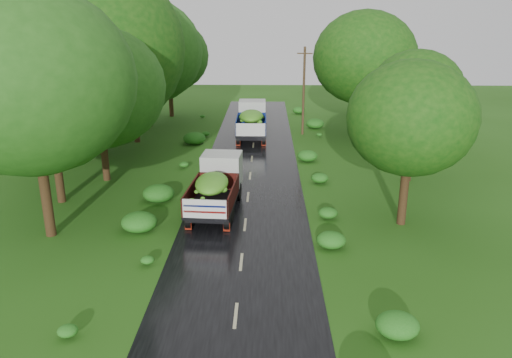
{
  "coord_description": "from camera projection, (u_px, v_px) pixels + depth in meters",
  "views": [
    {
      "loc": [
        1.03,
        -15.19,
        10.18
      ],
      "look_at": [
        0.51,
        10.26,
        1.7
      ],
      "focal_mm": 35.0,
      "sensor_mm": 36.0,
      "label": 1
    }
  ],
  "objects": [
    {
      "name": "truck_far",
      "position": [
        252.0,
        119.0,
        42.48
      ],
      "size": [
        2.46,
        6.8,
        2.85
      ],
      "rotation": [
        0.0,
        0.0,
        0.01
      ],
      "color": "black",
      "rests_on": "ground"
    },
    {
      "name": "ground",
      "position": [
        236.0,
        316.0,
        17.65
      ],
      "size": [
        120.0,
        120.0,
        0.0
      ],
      "primitive_type": "plane",
      "color": "#214E10",
      "rests_on": "ground"
    },
    {
      "name": "utility_pole",
      "position": [
        304.0,
        90.0,
        42.9
      ],
      "size": [
        1.32,
        0.27,
        7.53
      ],
      "rotation": [
        0.0,
        0.0,
        -0.13
      ],
      "color": "#382616",
      "rests_on": "ground"
    },
    {
      "name": "road_lines",
      "position": [
        243.0,
        242.0,
        23.33
      ],
      "size": [
        0.12,
        69.6,
        0.0
      ],
      "color": "#BFB78C",
      "rests_on": "road"
    },
    {
      "name": "truck_near",
      "position": [
        217.0,
        184.0,
        26.73
      ],
      "size": [
        2.65,
        6.42,
        2.64
      ],
      "rotation": [
        0.0,
        0.0,
        -0.07
      ],
      "color": "black",
      "rests_on": "ground"
    },
    {
      "name": "road",
      "position": [
        242.0,
        252.0,
        22.39
      ],
      "size": [
        6.5,
        80.0,
        0.02
      ],
      "primitive_type": "cube",
      "color": "black",
      "rests_on": "ground"
    },
    {
      "name": "trees_right",
      "position": [
        377.0,
        74.0,
        36.83
      ],
      "size": [
        5.62,
        31.96,
        8.51
      ],
      "color": "black",
      "rests_on": "ground"
    },
    {
      "name": "trees_left",
      "position": [
        109.0,
        62.0,
        35.35
      ],
      "size": [
        7.53,
        33.45,
        10.2
      ],
      "color": "black",
      "rests_on": "ground"
    },
    {
      "name": "shrubs",
      "position": [
        249.0,
        181.0,
        30.82
      ],
      "size": [
        11.9,
        44.0,
        0.7
      ],
      "color": "#1F6A19",
      "rests_on": "ground"
    }
  ]
}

